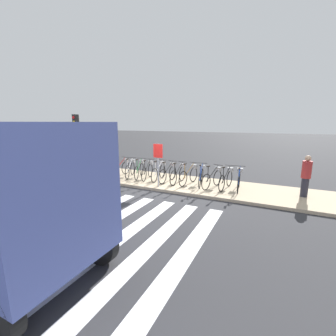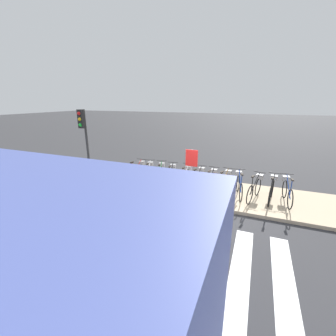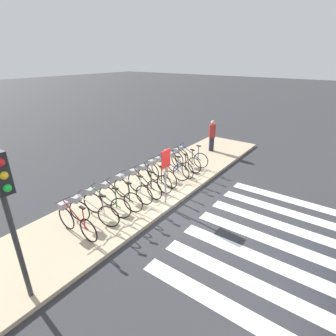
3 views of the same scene
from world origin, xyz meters
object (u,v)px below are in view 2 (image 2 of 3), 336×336
parked_bicycle_2 (161,174)px  parked_bicycle_8 (239,184)px  parked_bicycle_11 (287,190)px  parked_bicycle_4 (186,178)px  parked_bicycle_0 (137,172)px  parked_bicycle_1 (149,173)px  parked_bicycle_7 (224,183)px  parked_bicycle_9 (255,188)px  truck (2,283)px  sign_post (191,166)px  parked_bicycle_5 (198,180)px  parked_bicycle_10 (272,189)px  parked_bicycle_6 (211,182)px  traffic_light (84,132)px  parked_bicycle_3 (171,176)px

parked_bicycle_2 → parked_bicycle_8: size_ratio=0.98×
parked_bicycle_11 → parked_bicycle_4: bearing=-179.5°
parked_bicycle_0 → parked_bicycle_1: (0.58, 0.03, 0.00)m
parked_bicycle_2 → parked_bicycle_7: bearing=-0.6°
parked_bicycle_7 → parked_bicycle_9: size_ratio=1.02×
truck → sign_post: bearing=85.3°
parked_bicycle_1 → parked_bicycle_5: 2.27m
parked_bicycle_0 → parked_bicycle_10: 5.64m
parked_bicycle_9 → truck: bearing=-110.6°
parked_bicycle_0 → parked_bicycle_4: size_ratio=1.00×
truck → sign_post: truck is taller
parked_bicycle_0 → parked_bicycle_5: same height
parked_bicycle_7 → sign_post: (-1.07, -1.10, 0.87)m
parked_bicycle_4 → parked_bicycle_10: (3.34, -0.03, 0.00)m
parked_bicycle_6 → traffic_light: size_ratio=0.52×
parked_bicycle_1 → parked_bicycle_8: (3.90, 0.04, 0.00)m
parked_bicycle_0 → parked_bicycle_8: (4.48, 0.07, 0.00)m
parked_bicycle_1 → parked_bicycle_5: (2.27, -0.02, 0.00)m
parked_bicycle_8 → truck: size_ratio=0.31×
parked_bicycle_3 → traffic_light: traffic_light is taller
parked_bicycle_11 → parked_bicycle_2: bearing=-179.8°
parked_bicycle_10 → traffic_light: 7.81m
parked_bicycle_11 → traffic_light: (-8.01, -1.20, 1.89)m
parked_bicycle_2 → parked_bicycle_10: (4.51, -0.04, 0.00)m
parked_bicycle_10 → parked_bicycle_11: (0.51, 0.06, 0.00)m
parked_bicycle_9 → truck: (-2.73, -7.27, 1.10)m
parked_bicycle_4 → parked_bicycle_11: size_ratio=1.00×
parked_bicycle_2 → parked_bicycle_9: (3.94, -0.12, 0.00)m
parked_bicycle_3 → sign_post: size_ratio=0.86×
parked_bicycle_11 → parked_bicycle_0: bearing=-179.1°
parked_bicycle_8 → parked_bicycle_0: bearing=-179.1°
parked_bicycle_3 → parked_bicycle_8: (2.82, 0.04, 0.00)m
parked_bicycle_7 → parked_bicycle_0: bearing=-179.2°
parked_bicycle_3 → sign_post: bearing=-42.2°
parked_bicycle_8 → parked_bicycle_11: (1.67, 0.03, 0.00)m
parked_bicycle_0 → parked_bicycle_11: same height
parked_bicycle_4 → parked_bicycle_5: 0.55m
parked_bicycle_3 → parked_bicycle_9: 3.41m
parked_bicycle_0 → parked_bicycle_10: same height
sign_post → parked_bicycle_6: bearing=62.0°
parked_bicycle_2 → traffic_light: traffic_light is taller
parked_bicycle_5 → parked_bicycle_8: size_ratio=1.01×
parked_bicycle_4 → parked_bicycle_9: bearing=-2.3°
parked_bicycle_5 → parked_bicycle_10: same height
parked_bicycle_9 → parked_bicycle_10: 0.58m
parked_bicycle_1 → parked_bicycle_6: (2.81, -0.04, 0.00)m
parked_bicycle_6 → parked_bicycle_11: 2.76m
parked_bicycle_6 → parked_bicycle_11: size_ratio=1.00×
parked_bicycle_7 → parked_bicycle_8: size_ratio=1.01×
parked_bicycle_2 → parked_bicycle_11: bearing=0.2°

